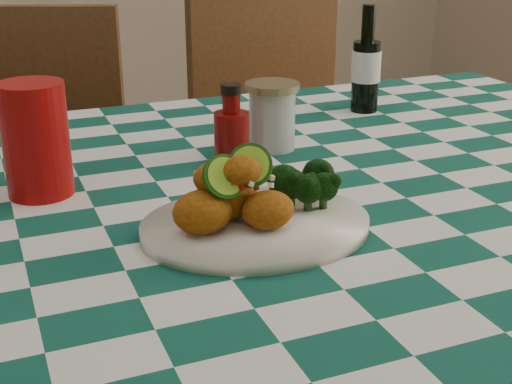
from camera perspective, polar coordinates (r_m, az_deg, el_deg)
name	(u,v)px	position (r m, az deg, el deg)	size (l,w,h in m)	color
plate	(256,226)	(0.88, 0.00, -2.78)	(0.29, 0.22, 0.02)	white
fried_chicken_pile	(239,190)	(0.85, -1.39, 0.16)	(0.13, 0.10, 0.09)	#A86110
broccoli_side	(310,188)	(0.91, 4.33, 0.34)	(0.07, 0.07, 0.05)	black
red_tumbler	(36,140)	(1.03, -17.20, 4.02)	(0.09, 0.09, 0.16)	#9C0809
ketchup_bottle	(232,123)	(1.12, -1.97, 5.52)	(0.06, 0.06, 0.12)	#6B0705
mason_jar	(272,116)	(1.19, 1.30, 6.09)	(0.09, 0.09, 0.11)	#B2BCBA
beer_bottle	(366,59)	(1.43, 8.83, 10.47)	(0.06, 0.06, 0.21)	black
wooden_chair_left	(24,229)	(1.73, -18.10, -2.82)	(0.44, 0.46, 0.95)	#472814
wooden_chair_right	(297,170)	(1.96, 3.31, 1.75)	(0.45, 0.47, 0.99)	#472814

